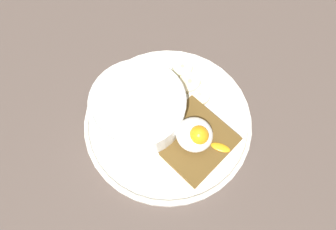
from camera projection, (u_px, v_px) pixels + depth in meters
ground_plane at (168, 125)px, 52.22cm from camera, size 120.00×120.00×2.00cm
plate at (168, 121)px, 50.58cm from camera, size 25.80×25.80×1.60cm
oatmeal_bowl at (139, 109)px, 47.88cm from camera, size 13.78×13.78×6.12cm
toast_slice at (193, 140)px, 48.09cm from camera, size 10.28×10.28×1.60cm
poached_egg at (196, 135)px, 45.77cm from camera, size 7.88×5.36×4.03cm
banana_slice_front at (190, 83)px, 52.39cm from camera, size 4.87×4.91×1.60cm
banana_slice_left at (182, 68)px, 53.42cm from camera, size 3.83×3.71×1.73cm
banana_slice_back at (199, 95)px, 51.61cm from camera, size 4.21×4.27×1.33cm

